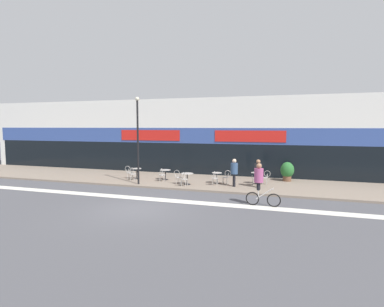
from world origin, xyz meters
The scene contains 23 objects.
ground_plane centered at (0.00, 0.00, 0.00)m, with size 120.00×120.00×0.00m, color #4C4C51.
sidewalk_slab centered at (0.00, 7.25, 0.06)m, with size 40.00×5.50×0.12m, color gray.
storefront_facade centered at (0.00, 11.97, 3.00)m, with size 40.00×4.06×6.03m.
bike_lane_stripe centered at (0.00, 2.01, 0.00)m, with size 36.00×0.70×0.01m, color silver.
bistro_table_0 centered at (-3.48, 6.67, 0.66)m, with size 0.65×0.65×0.76m.
bistro_table_1 centered at (-1.40, 6.93, 0.63)m, with size 0.73×0.73×0.71m.
bistro_table_2 centered at (0.58, 5.79, 0.65)m, with size 0.79×0.79×0.73m.
bistro_table_3 centered at (2.32, 6.70, 0.63)m, with size 0.65×0.65×0.72m.
bistro_table_4 centered at (4.75, 7.35, 0.64)m, with size 0.63×0.63×0.74m.
cafe_chair_0_near centered at (-3.47, 6.04, 0.64)m, with size 0.43×0.59×0.90m.
cafe_chair_0_side centered at (-4.10, 6.66, 0.64)m, with size 0.59×0.44×0.90m.
cafe_chair_1_near centered at (-1.39, 6.30, 0.64)m, with size 0.44×0.60×0.90m.
cafe_chair_2_near centered at (0.57, 5.16, 0.64)m, with size 0.43×0.59×0.90m.
cafe_chair_2_side centered at (-0.05, 5.80, 0.64)m, with size 0.60×0.45×0.90m.
cafe_chair_3_near centered at (2.32, 6.07, 0.64)m, with size 0.40×0.57×0.90m.
cafe_chair_3_side centered at (2.95, 6.70, 0.64)m, with size 0.59×0.42×0.90m.
cafe_chair_4_near centered at (4.76, 6.72, 0.64)m, with size 0.42×0.58×0.90m.
cafe_chair_4_side centered at (5.38, 7.35, 0.64)m, with size 0.58×0.41×0.90m.
planter_pot centered at (6.70, 8.97, 0.82)m, with size 0.90×0.90×1.31m.
lamp_post centered at (-2.48, 5.00, 3.32)m, with size 0.26×0.26×5.58m.
cyclist_0 centered at (5.39, 2.36, 1.22)m, with size 1.67×0.49×2.08m.
pedestrian_near_end centered at (4.99, 6.23, 1.14)m, with size 0.46×0.46×1.72m.
pedestrian_far_end centered at (3.55, 6.09, 1.14)m, with size 0.55×0.55×1.72m.
Camera 1 is at (6.51, -12.20, 3.85)m, focal length 28.00 mm.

